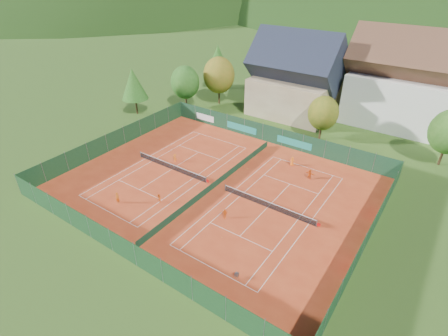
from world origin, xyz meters
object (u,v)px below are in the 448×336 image
player_right_near (225,214)px  player_right_far_b (310,174)px  player_left_mid (159,198)px  chalet (295,80)px  player_right_far_a (292,161)px  hotel_block_a (410,86)px  player_left_near (117,198)px  player_left_far (175,158)px  ball_hopper (237,274)px

player_right_near → player_right_far_b: 14.77m
player_left_mid → player_right_far_b: bearing=90.5°
chalet → player_right_far_a: 21.73m
hotel_block_a → player_left_near: hotel_block_a is taller
player_left_far → hotel_block_a: bearing=-121.0°
player_left_near → player_right_far_a: bearing=38.2°
hotel_block_a → ball_hopper: (-5.03, -47.59, -6.83)m
player_right_far_b → player_left_near: bearing=50.8°
player_right_far_a → player_right_far_b: bearing=136.6°
chalet → ball_hopper: bearing=-71.4°
chalet → player_left_near: 40.74m
hotel_block_a → player_left_near: bearing=-117.5°
hotel_block_a → player_right_far_a: size_ratio=14.92×
player_left_near → player_right_near: player_left_near is taller
ball_hopper → player_right_far_a: player_right_far_a is taller
player_left_far → player_right_far_a: size_ratio=0.90×
hotel_block_a → player_right_near: (-11.21, -40.74, -6.70)m
player_left_far → player_right_far_a: player_right_far_a is taller
player_left_near → player_right_far_b: size_ratio=1.08×
hotel_block_a → ball_hopper: hotel_block_a is taller
hotel_block_a → player_right_near: bearing=-105.4°
player_left_mid → player_left_far: size_ratio=0.99×
chalet → player_left_near: size_ratio=10.26×
hotel_block_a → player_right_far_a: (-9.98, -24.87, -6.66)m
chalet → hotel_block_a: 19.94m
hotel_block_a → player_right_far_a: hotel_block_a is taller
hotel_block_a → chalet: bearing=-162.5°
player_left_near → player_left_far: size_ratio=1.21×
ball_hopper → player_right_far_b: bearing=93.8°
player_left_far → player_right_far_a: (15.07, 9.15, 0.07)m
hotel_block_a → player_left_near: size_ratio=13.67×
chalet → player_left_mid: chalet is taller
player_right_near → player_right_far_a: bearing=60.6°
player_left_mid → chalet: bearing=128.8°
player_left_far → chalet: bearing=-96.8°
player_right_near → player_right_far_b: (4.79, 13.98, 0.05)m
player_left_mid → player_right_near: (8.56, 2.23, 0.04)m
player_right_far_a → player_right_far_b: (3.55, -1.89, 0.01)m
chalet → player_right_far_b: size_ratio=11.10×
player_left_near → player_right_far_a: player_left_near is taller
player_right_far_b → player_left_far: bearing=24.4°
hotel_block_a → player_right_far_b: (-6.42, -26.76, -6.65)m
hotel_block_a → player_right_far_b: size_ratio=14.80×
hotel_block_a → ball_hopper: bearing=-96.0°
player_right_near → hotel_block_a: bearing=49.7°
chalet → player_left_near: (-4.98, -40.01, -5.83)m
player_left_mid → player_right_near: 8.85m
chalet → player_right_near: chalet is taller
ball_hopper → player_left_near: (-18.95, 1.59, 0.23)m
hotel_block_a → player_left_far: hotel_block_a is taller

